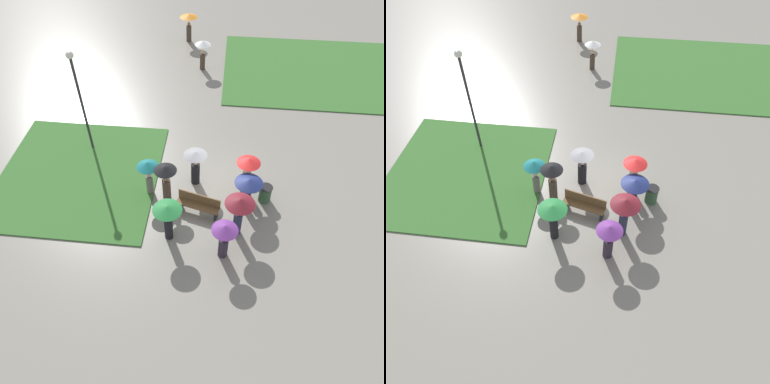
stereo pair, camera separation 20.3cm
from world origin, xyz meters
TOP-DOWN VIEW (x-y plane):
  - ground_plane at (0.00, 0.00)m, footprint 90.00×90.00m
  - lawn_patch_near at (-6.56, 0.26)m, footprint 7.17×7.29m
  - lawn_patch_far at (5.11, 10.61)m, footprint 10.94×8.46m
  - park_bench at (-0.93, -1.35)m, footprint 1.86×0.87m
  - lamp_post at (-6.48, 2.15)m, footprint 0.32×0.32m
  - trash_bin at (1.83, -0.43)m, footprint 0.56×0.56m
  - crowd_person_maroon at (0.68, -2.27)m, footprint 1.15×1.15m
  - crowd_person_red at (0.99, -0.01)m, footprint 1.00×1.00m
  - crowd_person_teal at (-3.12, -0.48)m, footprint 0.92×0.92m
  - crowd_person_grey at (-1.22, 0.34)m, footprint 1.01×1.01m
  - crowd_person_black at (-2.33, -0.79)m, footprint 0.93×0.93m
  - crowd_person_green at (-1.96, -2.78)m, footprint 1.11×1.11m
  - crowd_person_purple at (0.18, -3.39)m, footprint 0.97×0.97m
  - crowd_person_navy at (1.02, -0.97)m, footprint 1.14×1.14m
  - lone_walker_far_path at (-1.75, 10.24)m, footprint 0.97×0.97m
  - lone_walker_mid_plaza at (-3.01, 13.92)m, footprint 1.19×1.19m

SIDE VIEW (x-z plane):
  - ground_plane at x=0.00m, z-range 0.00..0.00m
  - lawn_patch_near at x=-6.56m, z-range 0.00..0.06m
  - lawn_patch_far at x=5.11m, z-range 0.00..0.06m
  - trash_bin at x=1.83m, z-range 0.00..0.80m
  - park_bench at x=-0.93m, z-range 0.02..0.92m
  - crowd_person_grey at x=-1.22m, z-range 0.26..2.07m
  - crowd_person_purple at x=0.18m, z-range 0.35..2.16m
  - crowd_person_black at x=-2.33m, z-range 0.32..2.24m
  - crowd_person_teal at x=-3.12m, z-range 0.40..2.18m
  - crowd_person_navy at x=1.02m, z-range 0.46..2.19m
  - lone_walker_far_path at x=-1.75m, z-range 0.42..2.25m
  - lone_walker_mid_plaza at x=-3.01m, z-range 0.42..2.25m
  - crowd_person_green at x=-1.96m, z-range 0.42..2.28m
  - crowd_person_red at x=0.99m, z-range 0.38..2.33m
  - crowd_person_maroon at x=0.68m, z-range 0.50..2.49m
  - lamp_post at x=-6.48m, z-range 0.66..5.67m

